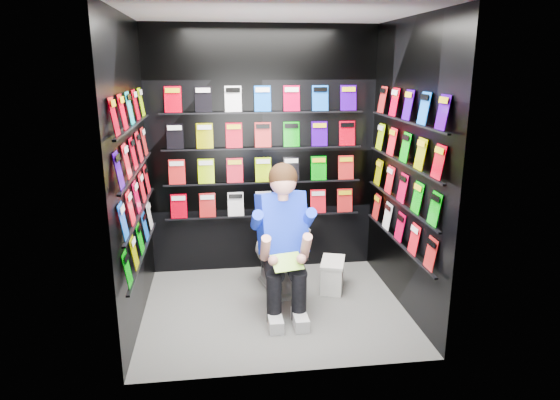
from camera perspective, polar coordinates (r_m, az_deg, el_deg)
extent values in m
plane|color=#5D5C5A|center=(4.76, -0.63, -12.27)|extent=(2.40, 2.40, 0.00)
plane|color=white|center=(4.24, -0.74, 20.66)|extent=(2.40, 2.40, 0.00)
cube|color=black|center=(5.29, -1.98, 5.46)|extent=(2.40, 0.04, 2.60)
cube|color=black|center=(3.35, 1.36, -0.34)|extent=(2.40, 0.04, 2.60)
cube|color=black|center=(4.34, -16.62, 2.64)|extent=(0.04, 2.00, 2.60)
cube|color=black|center=(4.61, 14.32, 3.52)|extent=(0.04, 2.00, 2.60)
imported|color=white|center=(5.01, -0.41, -6.20)|extent=(0.57, 0.82, 0.73)
cube|color=silver|center=(5.11, 6.01, -8.64)|extent=(0.31, 0.42, 0.28)
cube|color=silver|center=(5.05, 6.06, -7.05)|extent=(0.33, 0.44, 0.03)
cube|color=green|center=(4.26, 0.82, -7.11)|extent=(0.29, 0.21, 0.11)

